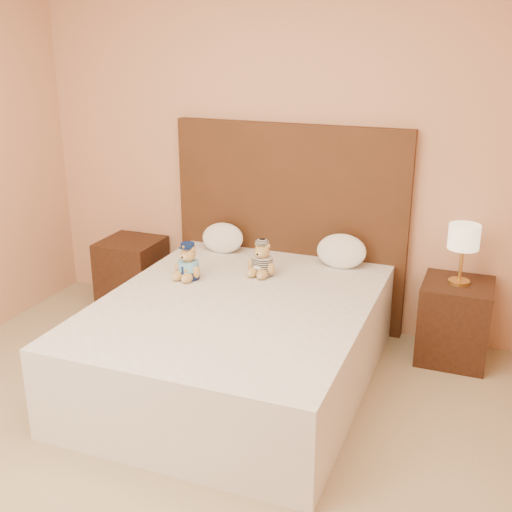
{
  "coord_description": "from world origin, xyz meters",
  "views": [
    {
      "loc": [
        1.42,
        -2.13,
        2.11
      ],
      "look_at": [
        0.03,
        1.45,
        0.76
      ],
      "focal_mm": 45.0,
      "sensor_mm": 36.0,
      "label": 1
    }
  ],
  "objects": [
    {
      "name": "ground",
      "position": [
        0.0,
        0.0,
        0.0
      ],
      "size": [
        4.0,
        4.5,
        0.0
      ],
      "primitive_type": "cube",
      "color": "tan",
      "rests_on": "ground"
    },
    {
      "name": "room_walls",
      "position": [
        0.0,
        0.46,
        1.81
      ],
      "size": [
        4.04,
        4.52,
        2.72
      ],
      "color": "tan",
      "rests_on": "ground"
    },
    {
      "name": "bed",
      "position": [
        0.0,
        1.2,
        0.28
      ],
      "size": [
        1.6,
        2.0,
        0.55
      ],
      "color": "white",
      "rests_on": "ground"
    },
    {
      "name": "headboard",
      "position": [
        0.0,
        2.21,
        0.75
      ],
      "size": [
        1.75,
        0.08,
        1.5
      ],
      "primitive_type": "cube",
      "color": "#452514",
      "rests_on": "ground"
    },
    {
      "name": "nightstand_left",
      "position": [
        -1.25,
        2.0,
        0.28
      ],
      "size": [
        0.45,
        0.45,
        0.55
      ],
      "primitive_type": "cube",
      "color": "#391E12",
      "rests_on": "ground"
    },
    {
      "name": "nightstand_right",
      "position": [
        1.25,
        2.0,
        0.28
      ],
      "size": [
        0.45,
        0.45,
        0.55
      ],
      "primitive_type": "cube",
      "color": "#391E12",
      "rests_on": "ground"
    },
    {
      "name": "lamp",
      "position": [
        1.25,
        2.0,
        0.85
      ],
      "size": [
        0.2,
        0.2,
        0.4
      ],
      "color": "gold",
      "rests_on": "nightstand_right"
    },
    {
      "name": "teddy_police",
      "position": [
        -0.44,
        1.43,
        0.67
      ],
      "size": [
        0.24,
        0.24,
        0.24
      ],
      "primitive_type": null,
      "rotation": [
        0.0,
        0.0,
        -0.18
      ],
      "color": "#AC8442",
      "rests_on": "bed"
    },
    {
      "name": "teddy_prisoner",
      "position": [
        -0.01,
        1.67,
        0.67
      ],
      "size": [
        0.24,
        0.23,
        0.24
      ],
      "primitive_type": null,
      "rotation": [
        0.0,
        0.0,
        -0.15
      ],
      "color": "#AC8442",
      "rests_on": "bed"
    },
    {
      "name": "pillow_left",
      "position": [
        -0.46,
        2.03,
        0.67
      ],
      "size": [
        0.33,
        0.21,
        0.23
      ],
      "primitive_type": "ellipsoid",
      "color": "white",
      "rests_on": "bed"
    },
    {
      "name": "pillow_right",
      "position": [
        0.45,
        2.03,
        0.67
      ],
      "size": [
        0.35,
        0.23,
        0.25
      ],
      "primitive_type": "ellipsoid",
      "color": "white",
      "rests_on": "bed"
    }
  ]
}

